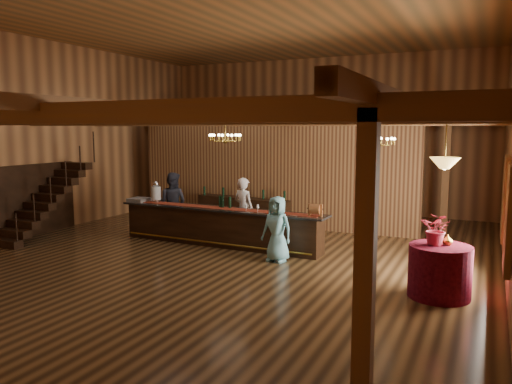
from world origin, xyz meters
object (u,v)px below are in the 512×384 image
at_px(bartender, 244,209).
at_px(guest, 277,229).
at_px(floor_plant, 334,208).
at_px(backbar_shelf, 243,212).
at_px(raffle_drum, 315,209).
at_px(round_table, 440,271).
at_px(chandelier_right, 378,141).
at_px(staff_second, 173,203).
at_px(tasting_bar, 220,226).
at_px(chandelier_left, 225,137).
at_px(beverage_dispenser, 156,192).
at_px(pendant_lamp, 445,163).

distance_m(bartender, guest, 2.21).
bearing_deg(floor_plant, backbar_shelf, -164.07).
bearing_deg(raffle_drum, round_table, -30.50).
relative_size(round_table, chandelier_right, 1.36).
relative_size(round_table, bartender, 0.64).
bearing_deg(bartender, chandelier_right, -161.90).
height_order(round_table, chandelier_right, chandelier_right).
bearing_deg(staff_second, tasting_bar, 152.83).
height_order(chandelier_left, chandelier_right, same).
height_order(backbar_shelf, round_table, round_table).
relative_size(beverage_dispenser, staff_second, 0.34).
distance_m(raffle_drum, chandelier_right, 2.20).
height_order(pendant_lamp, staff_second, pendant_lamp).
bearing_deg(tasting_bar, chandelier_left, 17.25).
bearing_deg(pendant_lamp, chandelier_right, 122.23).
distance_m(tasting_bar, staff_second, 2.11).
relative_size(round_table, staff_second, 0.62).
bearing_deg(chandelier_right, guest, -136.94).
height_order(tasting_bar, chandelier_left, chandelier_left).
xyz_separation_m(beverage_dispenser, chandelier_left, (2.22, -0.07, 1.52)).
bearing_deg(round_table, pendant_lamp, 180.00).
distance_m(raffle_drum, round_table, 3.43).
bearing_deg(beverage_dispenser, round_table, -14.49).
distance_m(backbar_shelf, chandelier_left, 3.47).
xyz_separation_m(chandelier_right, floor_plant, (-1.71, 2.39, -2.08)).
distance_m(beverage_dispenser, chandelier_right, 6.09).
relative_size(pendant_lamp, guest, 0.60).
distance_m(tasting_bar, beverage_dispenser, 2.20).
height_order(pendant_lamp, floor_plant, pendant_lamp).
xyz_separation_m(tasting_bar, round_table, (5.52, -1.84, -0.02)).
relative_size(beverage_dispenser, guest, 0.40).
height_order(tasting_bar, staff_second, staff_second).
distance_m(chandelier_left, staff_second, 2.91).
relative_size(beverage_dispenser, pendant_lamp, 0.67).
relative_size(raffle_drum, bartender, 0.20).
xyz_separation_m(chandelier_left, floor_plant, (1.93, 3.23, -2.15)).
bearing_deg(floor_plant, bartender, -123.77).
bearing_deg(floor_plant, chandelier_left, -120.88).
xyz_separation_m(chandelier_right, staff_second, (-5.74, -0.16, -1.82)).
relative_size(round_table, guest, 0.73).
height_order(backbar_shelf, staff_second, staff_second).
bearing_deg(bartender, raffle_drum, 174.92).
height_order(backbar_shelf, pendant_lamp, pendant_lamp).
bearing_deg(floor_plant, staff_second, -147.66).
bearing_deg(floor_plant, chandelier_right, -54.43).
distance_m(beverage_dispenser, pendant_lamp, 7.91).
relative_size(raffle_drum, chandelier_left, 0.43).
distance_m(raffle_drum, guest, 1.05).
xyz_separation_m(chandelier_left, guest, (1.80, -0.88, -2.03)).
bearing_deg(bartender, backbar_shelf, -47.98).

